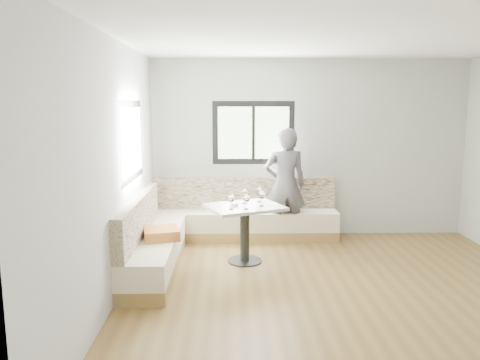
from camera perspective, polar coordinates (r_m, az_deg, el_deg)
The scene contains 10 objects.
room at distance 5.18m, azimuth 12.05°, elevation 1.35°, with size 5.01×5.01×2.81m.
banquette at distance 6.79m, azimuth -3.91°, elevation -5.88°, with size 2.90×2.80×0.95m.
table at distance 6.24m, azimuth 0.59°, elevation -4.87°, with size 1.15×1.04×0.77m.
person at distance 7.19m, azimuth 5.51°, elevation -0.60°, with size 0.64×0.42×1.76m, color #504C54.
olive_ramekin at distance 6.18m, azimuth -0.70°, elevation -2.97°, with size 0.11×0.11×0.04m.
wine_glass_a at distance 5.95m, azimuth -1.08°, elevation -2.30°, with size 0.09×0.09×0.20m.
wine_glass_b at distance 5.96m, azimuth 0.81°, elevation -2.28°, with size 0.09×0.09×0.20m.
wine_glass_c at distance 6.15m, azimuth 2.69°, elevation -1.91°, with size 0.09×0.09×0.20m.
wine_glass_d at distance 6.30m, azimuth 0.54°, elevation -1.64°, with size 0.09×0.09×0.20m.
wine_glass_e at distance 6.40m, azimuth 2.37°, elevation -1.47°, with size 0.09×0.09×0.20m.
Camera 1 is at (-1.26, -4.92, 2.11)m, focal length 35.00 mm.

